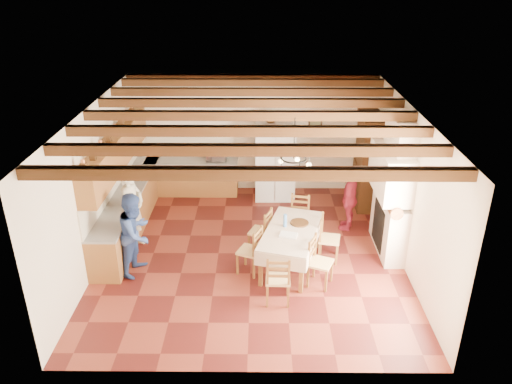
# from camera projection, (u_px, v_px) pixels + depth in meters

# --- Properties ---
(floor) EXTENTS (6.00, 6.50, 0.02)m
(floor) POSITION_uv_depth(u_px,v_px,m) (251.00, 254.00, 10.22)
(floor) COLOR #4B1512
(floor) RESTS_ON ground
(ceiling) EXTENTS (6.00, 6.50, 0.02)m
(ceiling) POSITION_uv_depth(u_px,v_px,m) (250.00, 110.00, 8.95)
(ceiling) COLOR white
(ceiling) RESTS_ON ground
(wall_back) EXTENTS (6.00, 0.02, 3.00)m
(wall_back) POSITION_uv_depth(u_px,v_px,m) (253.00, 134.00, 12.54)
(wall_back) COLOR #F6ECCC
(wall_back) RESTS_ON ground
(wall_front) EXTENTS (6.00, 0.02, 3.00)m
(wall_front) POSITION_uv_depth(u_px,v_px,m) (246.00, 287.00, 6.63)
(wall_front) COLOR #F6ECCC
(wall_front) RESTS_ON ground
(wall_left) EXTENTS (0.02, 6.50, 3.00)m
(wall_left) POSITION_uv_depth(u_px,v_px,m) (95.00, 186.00, 9.61)
(wall_left) COLOR #F6ECCC
(wall_left) RESTS_ON ground
(wall_right) EXTENTS (0.02, 6.50, 3.00)m
(wall_right) POSITION_uv_depth(u_px,v_px,m) (407.00, 187.00, 9.56)
(wall_right) COLOR #F6ECCC
(wall_right) RESTS_ON ground
(ceiling_beams) EXTENTS (6.00, 6.30, 0.16)m
(ceiling_beams) POSITION_uv_depth(u_px,v_px,m) (250.00, 116.00, 8.99)
(ceiling_beams) COLOR #3A230B
(ceiling_beams) RESTS_ON ground
(lower_cabinets_left) EXTENTS (0.60, 4.30, 0.86)m
(lower_cabinets_left) POSITION_uv_depth(u_px,v_px,m) (130.00, 211.00, 11.01)
(lower_cabinets_left) COLOR brown
(lower_cabinets_left) RESTS_ON ground
(lower_cabinets_back) EXTENTS (2.30, 0.60, 0.86)m
(lower_cabinets_back) POSITION_uv_depth(u_px,v_px,m) (192.00, 177.00, 12.72)
(lower_cabinets_back) COLOR brown
(lower_cabinets_back) RESTS_ON ground
(countertop_left) EXTENTS (0.62, 4.30, 0.04)m
(countertop_left) POSITION_uv_depth(u_px,v_px,m) (127.00, 192.00, 10.82)
(countertop_left) COLOR gray
(countertop_left) RESTS_ON lower_cabinets_left
(countertop_back) EXTENTS (2.34, 0.62, 0.04)m
(countertop_back) POSITION_uv_depth(u_px,v_px,m) (191.00, 161.00, 12.54)
(countertop_back) COLOR gray
(countertop_back) RESTS_ON lower_cabinets_back
(backsplash_left) EXTENTS (0.03, 4.30, 0.60)m
(backsplash_left) POSITION_uv_depth(u_px,v_px,m) (113.00, 179.00, 10.69)
(backsplash_left) COLOR silver
(backsplash_left) RESTS_ON ground
(backsplash_back) EXTENTS (2.30, 0.03, 0.60)m
(backsplash_back) POSITION_uv_depth(u_px,v_px,m) (192.00, 145.00, 12.66)
(backsplash_back) COLOR silver
(backsplash_back) RESTS_ON ground
(upper_cabinets) EXTENTS (0.35, 4.20, 0.70)m
(upper_cabinets) POSITION_uv_depth(u_px,v_px,m) (116.00, 150.00, 10.41)
(upper_cabinets) COLOR brown
(upper_cabinets) RESTS_ON ground
(fireplace) EXTENTS (0.56, 1.60, 2.80)m
(fireplace) POSITION_uv_depth(u_px,v_px,m) (389.00, 188.00, 9.79)
(fireplace) COLOR beige
(fireplace) RESTS_ON ground
(wall_picture) EXTENTS (0.34, 0.03, 0.42)m
(wall_picture) POSITION_uv_depth(u_px,v_px,m) (315.00, 121.00, 12.36)
(wall_picture) COLOR #2F1F14
(wall_picture) RESTS_ON ground
(refrigerator) EXTENTS (0.98, 0.81, 1.94)m
(refrigerator) POSITION_uv_depth(u_px,v_px,m) (275.00, 160.00, 12.32)
(refrigerator) COLOR white
(refrigerator) RESTS_ON floor
(hutch) EXTENTS (0.57, 1.26, 2.25)m
(hutch) POSITION_uv_depth(u_px,v_px,m) (368.00, 161.00, 11.86)
(hutch) COLOR #35210B
(hutch) RESTS_ON floor
(dining_table) EXTENTS (1.38, 2.00, 0.80)m
(dining_table) POSITION_uv_depth(u_px,v_px,m) (291.00, 234.00, 9.52)
(dining_table) COLOR silver
(dining_table) RESTS_ON floor
(chandelier) EXTENTS (0.47, 0.47, 0.03)m
(chandelier) POSITION_uv_depth(u_px,v_px,m) (294.00, 158.00, 8.87)
(chandelier) COLOR black
(chandelier) RESTS_ON ground
(chair_left_near) EXTENTS (0.53, 0.54, 0.96)m
(chair_left_near) POSITION_uv_depth(u_px,v_px,m) (249.00, 250.00, 9.43)
(chair_left_near) COLOR brown
(chair_left_near) RESTS_ON floor
(chair_left_far) EXTENTS (0.53, 0.54, 0.96)m
(chair_left_far) POSITION_uv_depth(u_px,v_px,m) (260.00, 231.00, 10.10)
(chair_left_far) COLOR brown
(chair_left_far) RESTS_ON floor
(chair_right_near) EXTENTS (0.53, 0.54, 0.96)m
(chair_right_near) POSITION_uv_depth(u_px,v_px,m) (321.00, 262.00, 9.05)
(chair_right_near) COLOR brown
(chair_right_near) RESTS_ON floor
(chair_right_far) EXTENTS (0.48, 0.49, 0.96)m
(chair_right_far) POSITION_uv_depth(u_px,v_px,m) (329.00, 238.00, 9.83)
(chair_right_far) COLOR brown
(chair_right_far) RESTS_ON floor
(chair_end_near) EXTENTS (0.43, 0.41, 0.96)m
(chair_end_near) POSITION_uv_depth(u_px,v_px,m) (278.00, 278.00, 8.59)
(chair_end_near) COLOR brown
(chair_end_near) RESTS_ON floor
(chair_end_far) EXTENTS (0.49, 0.47, 0.96)m
(chair_end_far) POSITION_uv_depth(u_px,v_px,m) (299.00, 218.00, 10.61)
(chair_end_far) COLOR brown
(chair_end_far) RESTS_ON floor
(person_man) EXTENTS (0.60, 0.73, 1.73)m
(person_man) POSITION_uv_depth(u_px,v_px,m) (132.00, 209.00, 10.12)
(person_man) COLOR silver
(person_man) RESTS_ON floor
(person_woman_blue) EXTENTS (0.81, 0.93, 1.63)m
(person_woman_blue) POSITION_uv_depth(u_px,v_px,m) (136.00, 233.00, 9.33)
(person_woman_blue) COLOR #314B92
(person_woman_blue) RESTS_ON floor
(person_woman_red) EXTENTS (0.63, 0.92, 1.44)m
(person_woman_red) POSITION_uv_depth(u_px,v_px,m) (350.00, 199.00, 10.90)
(person_woman_red) COLOR #A82439
(person_woman_red) RESTS_ON floor
(microwave) EXTENTS (0.52, 0.36, 0.28)m
(microwave) POSITION_uv_depth(u_px,v_px,m) (216.00, 155.00, 12.46)
(microwave) COLOR silver
(microwave) RESTS_ON countertop_back
(fridge_vase) EXTENTS (0.33, 0.33, 0.29)m
(fridge_vase) POSITION_uv_depth(u_px,v_px,m) (270.00, 116.00, 11.85)
(fridge_vase) COLOR #35210B
(fridge_vase) RESTS_ON refrigerator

